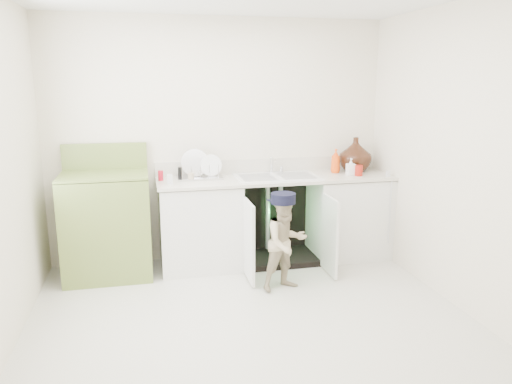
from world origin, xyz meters
TOP-DOWN VIEW (x-y plane):
  - ground at (0.00, 0.00)m, footprint 3.50×3.50m
  - room_shell at (0.00, 0.00)m, footprint 6.00×5.50m
  - counter_run at (0.59, 1.21)m, footprint 2.44×1.02m
  - avocado_stove at (-1.15, 1.18)m, footprint 0.81×0.65m
  - repair_worker at (0.44, 0.46)m, footprint 0.51×0.62m

SIDE VIEW (x-z plane):
  - ground at x=0.00m, z-range 0.00..0.00m
  - repair_worker at x=0.44m, z-range 0.01..0.90m
  - counter_run at x=0.59m, z-range -0.15..1.12m
  - avocado_stove at x=-1.15m, z-range -0.11..1.15m
  - room_shell at x=0.00m, z-range 0.62..1.88m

